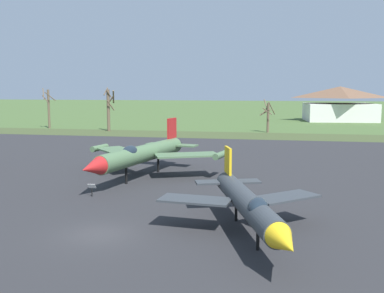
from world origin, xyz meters
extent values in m
plane|color=#425B2D|center=(0.00, 0.00, 0.00)|extent=(600.00, 600.00, 0.00)
cube|color=#28282B|center=(0.00, 18.92, 0.03)|extent=(94.28, 63.08, 0.05)
cube|color=#3C4927|center=(0.00, 56.46, 0.03)|extent=(154.28, 12.00, 0.06)
cylinder|color=#4C6B47|center=(-2.54, 16.39, 2.33)|extent=(4.36, 14.10, 1.62)
cone|color=#B21E1E|center=(-4.15, 8.36, 2.33)|extent=(1.92, 2.57, 1.49)
cylinder|color=black|center=(-1.09, 23.61, 2.33)|extent=(1.29, 1.10, 1.14)
ellipsoid|color=#19232D|center=(-3.01, 14.03, 2.77)|extent=(1.28, 2.41, 1.20)
cube|color=#4C6B47|center=(-5.91, 18.76, 2.20)|extent=(6.06, 6.17, 0.15)
cube|color=#4C6B47|center=(1.49, 17.27, 2.20)|extent=(6.52, 4.88, 0.15)
cylinder|color=#4C6B47|center=(-8.61, 20.36, 2.20)|extent=(1.10, 2.66, 0.61)
cylinder|color=#4C6B47|center=(4.60, 17.71, 2.20)|extent=(1.10, 2.66, 0.61)
cube|color=#B21E1E|center=(-1.29, 22.62, 4.22)|extent=(0.57, 1.95, 2.17)
cube|color=#4C6B47|center=(-2.84, 22.85, 2.45)|extent=(2.74, 1.98, 0.15)
cube|color=#4C6B47|center=(0.24, 22.24, 2.45)|extent=(2.74, 1.98, 0.15)
cylinder|color=black|center=(-3.15, 13.36, 0.76)|extent=(0.22, 0.22, 1.51)
cylinder|color=black|center=(-1.93, 19.43, 0.76)|extent=(0.22, 0.22, 1.51)
cylinder|color=black|center=(-4.18, 8.40, 0.35)|extent=(0.08, 0.08, 0.70)
cube|color=white|center=(-4.18, 8.40, 0.88)|extent=(0.61, 0.32, 0.37)
cylinder|color=#33383D|center=(8.31, 1.68, 1.93)|extent=(4.98, 11.52, 1.35)
cone|color=yellow|center=(10.47, -4.80, 1.93)|extent=(1.80, 2.25, 1.24)
cylinder|color=black|center=(6.38, 7.48, 1.93)|extent=(1.13, 1.00, 0.94)
ellipsoid|color=#19232D|center=(9.10, -0.68, 2.31)|extent=(1.06, 1.99, 0.99)
cube|color=#33383D|center=(5.25, 2.07, 1.83)|extent=(4.37, 2.31, 0.13)
cube|color=#33383D|center=(10.53, 3.83, 1.83)|extent=(4.42, 4.26, 0.13)
cube|color=yellow|center=(6.65, 6.67, 3.52)|extent=(0.69, 1.66, 1.83)
cube|color=#33383D|center=(5.48, 6.24, 2.04)|extent=(2.25, 1.81, 0.13)
cube|color=#33383D|center=(7.85, 7.02, 2.04)|extent=(2.25, 1.81, 0.13)
cylinder|color=black|center=(9.13, -0.76, 0.63)|extent=(0.18, 0.18, 1.26)
cylinder|color=black|center=(7.50, 4.12, 0.63)|extent=(0.18, 0.18, 1.26)
cylinder|color=brown|center=(-38.70, 63.88, 4.13)|extent=(0.48, 0.48, 8.26)
cylinder|color=brown|center=(-37.84, 63.16, 6.80)|extent=(1.66, 1.94, 1.95)
cylinder|color=brown|center=(-39.49, 63.34, 7.36)|extent=(1.31, 1.81, 2.45)
cylinder|color=brown|center=(-38.96, 63.10, 6.29)|extent=(1.74, 0.75, 1.58)
cylinder|color=brown|center=(-23.52, 59.79, 4.14)|extent=(0.61, 0.61, 8.29)
cylinder|color=brown|center=(-22.54, 60.16, 6.84)|extent=(1.11, 2.27, 2.62)
cylinder|color=brown|center=(-23.19, 59.46, 7.46)|extent=(0.96, 0.94, 1.53)
cylinder|color=brown|center=(-23.34, 60.58, 6.17)|extent=(1.86, 0.68, 1.99)
cylinder|color=brown|center=(-22.84, 59.35, 5.18)|extent=(1.16, 1.63, 2.09)
cylinder|color=brown|center=(-24.05, 59.99, 7.90)|extent=(0.66, 1.30, 1.59)
cylinder|color=brown|center=(7.59, 63.81, 2.84)|extent=(0.47, 0.47, 5.68)
cylinder|color=brown|center=(8.28, 63.22, 4.72)|extent=(1.40, 1.60, 2.49)
cylinder|color=brown|center=(7.01, 64.78, 3.87)|extent=(2.14, 1.42, 1.28)
cylinder|color=brown|center=(7.03, 63.57, 5.67)|extent=(0.72, 1.33, 1.52)
cylinder|color=brown|center=(7.21, 64.21, 4.51)|extent=(1.09, 1.04, 1.54)
cylinder|color=brown|center=(7.45, 62.94, 4.16)|extent=(1.87, 0.48, 1.37)
cube|color=silver|center=(25.09, 99.66, 2.29)|extent=(18.51, 15.40, 4.57)
pyramid|color=brown|center=(25.09, 99.66, 7.57)|extent=(19.44, 16.17, 2.99)
camera|label=1|loc=(10.18, -23.21, 8.38)|focal=41.54mm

